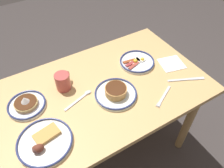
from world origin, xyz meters
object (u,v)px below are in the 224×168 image
object	(u,v)px
plate_near_main	(137,62)
paper_napkin	(172,64)
butter_knife	(186,79)
plate_far_side	(44,142)
fork_near	(164,96)
tea_spoon	(82,97)
coffee_mug	(63,81)
plate_far_companion	(27,104)
plate_center_pancakes	(116,93)

from	to	relation	value
plate_near_main	paper_napkin	xyz separation A→B (m)	(-0.19, 0.12, -0.01)
plate_near_main	butter_knife	world-z (taller)	plate_near_main
paper_napkin	plate_far_side	bearing A→B (deg)	8.14
fork_near	tea_spoon	world-z (taller)	tea_spoon
coffee_mug	plate_near_main	bearing A→B (deg)	175.27
plate_far_companion	butter_knife	bearing A→B (deg)	161.72
fork_near	butter_knife	world-z (taller)	same
paper_napkin	coffee_mug	bearing A→B (deg)	-13.43
plate_near_main	plate_far_companion	xyz separation A→B (m)	(0.72, -0.01, 0.01)
plate_center_pancakes	plate_far_companion	distance (m)	0.49
paper_napkin	plate_far_companion	bearing A→B (deg)	-8.45
plate_near_main	coffee_mug	xyz separation A→B (m)	(0.50, -0.04, 0.04)
plate_center_pancakes	plate_far_companion	xyz separation A→B (m)	(0.46, -0.18, -0.00)
plate_near_main	fork_near	size ratio (longest dim) A/B	1.36
plate_far_side	coffee_mug	distance (m)	0.37
plate_far_companion	fork_near	world-z (taller)	plate_far_companion
coffee_mug	butter_knife	world-z (taller)	coffee_mug
plate_far_companion	tea_spoon	xyz separation A→B (m)	(-0.28, 0.10, -0.01)
plate_near_main	tea_spoon	distance (m)	0.45
plate_near_main	plate_center_pancakes	xyz separation A→B (m)	(0.27, 0.17, 0.01)
plate_center_pancakes	coffee_mug	bearing A→B (deg)	-42.32
plate_far_side	fork_near	world-z (taller)	plate_far_side
butter_knife	fork_near	bearing A→B (deg)	9.52
plate_center_pancakes	butter_knife	bearing A→B (deg)	165.23
coffee_mug	fork_near	xyz separation A→B (m)	(-0.46, 0.36, -0.05)
plate_far_companion	paper_napkin	world-z (taller)	plate_far_companion
plate_far_companion	tea_spoon	bearing A→B (deg)	160.96
paper_napkin	butter_knife	xyz separation A→B (m)	(0.02, 0.16, 0.00)
plate_far_side	butter_knife	world-z (taller)	plate_far_side
plate_far_side	paper_napkin	xyz separation A→B (m)	(-0.91, -0.13, -0.01)
plate_far_companion	coffee_mug	size ratio (longest dim) A/B	1.95
coffee_mug	butter_knife	size ratio (longest dim) A/B	0.49
plate_far_companion	paper_napkin	bearing A→B (deg)	171.55
plate_center_pancakes	paper_napkin	size ratio (longest dim) A/B	1.63
plate_far_side	paper_napkin	size ratio (longest dim) A/B	1.79
plate_near_main	plate_far_companion	size ratio (longest dim) A/B	1.11
tea_spoon	coffee_mug	bearing A→B (deg)	-67.12
plate_far_side	coffee_mug	bearing A→B (deg)	-126.88
plate_center_pancakes	plate_far_companion	bearing A→B (deg)	-21.50
plate_near_main	plate_far_side	size ratio (longest dim) A/B	0.86
tea_spoon	fork_near	bearing A→B (deg)	150.05
plate_far_side	tea_spoon	xyz separation A→B (m)	(-0.27, -0.17, -0.01)
paper_napkin	fork_near	distance (m)	0.30
butter_knife	coffee_mug	bearing A→B (deg)	-25.94
coffee_mug	plate_far_side	bearing A→B (deg)	53.12
plate_center_pancakes	plate_far_companion	size ratio (longest dim) A/B	1.18
plate_near_main	plate_center_pancakes	world-z (taller)	plate_center_pancakes
paper_napkin	fork_near	bearing A→B (deg)	39.94
plate_near_main	butter_knife	size ratio (longest dim) A/B	1.05
plate_center_pancakes	plate_far_side	size ratio (longest dim) A/B	0.91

